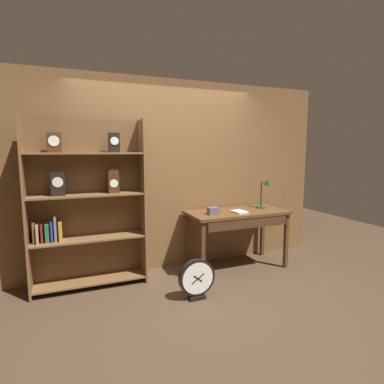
# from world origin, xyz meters

# --- Properties ---
(ground_plane) EXTENTS (10.00, 10.00, 0.00)m
(ground_plane) POSITION_xyz_m (0.00, 0.00, 0.00)
(ground_plane) COLOR #4C3826
(back_wood_panel) EXTENTS (4.80, 0.05, 2.60)m
(back_wood_panel) POSITION_xyz_m (0.00, 1.28, 1.30)
(back_wood_panel) COLOR brown
(back_wood_panel) RESTS_ON ground
(bookshelf) EXTENTS (1.33, 0.32, 2.02)m
(bookshelf) POSITION_xyz_m (-1.09, 1.01, 1.00)
(bookshelf) COLOR brown
(bookshelf) RESTS_ON ground
(workbench) EXTENTS (1.38, 0.67, 0.81)m
(workbench) POSITION_xyz_m (0.89, 0.86, 0.72)
(workbench) COLOR brown
(workbench) RESTS_ON ground
(desk_lamp) EXTENTS (0.18, 0.18, 0.44)m
(desk_lamp) POSITION_xyz_m (1.38, 0.94, 1.05)
(desk_lamp) COLOR #1E472D
(desk_lamp) RESTS_ON workbench
(toolbox_small) EXTENTS (0.14, 0.11, 0.09)m
(toolbox_small) POSITION_xyz_m (0.49, 0.81, 0.86)
(toolbox_small) COLOR #595960
(toolbox_small) RESTS_ON workbench
(open_repair_manual) EXTENTS (0.18, 0.23, 0.02)m
(open_repair_manual) POSITION_xyz_m (0.86, 0.77, 0.82)
(open_repair_manual) COLOR silver
(open_repair_manual) RESTS_ON workbench
(round_clock_large) EXTENTS (0.42, 0.11, 0.46)m
(round_clock_large) POSITION_xyz_m (0.00, 0.21, 0.23)
(round_clock_large) COLOR black
(round_clock_large) RESTS_ON ground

